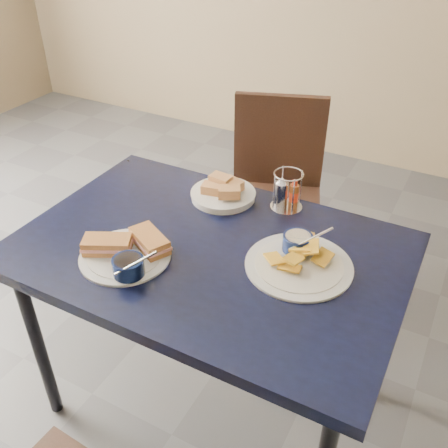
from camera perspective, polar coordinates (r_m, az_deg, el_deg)
The scene contains 7 objects.
ground at distance 1.99m, azimuth -5.98°, elevation -22.84°, with size 6.00×6.00×0.00m, color #4A4B4F.
dining_table at distance 1.57m, azimuth -1.66°, elevation -4.60°, with size 1.18×0.79×0.75m.
chair_far at distance 2.36m, azimuth 6.60°, elevation 4.78°, with size 0.53×0.53×0.89m.
sandwich_plate at distance 1.50m, azimuth -10.98°, elevation -3.10°, with size 0.30×0.27×0.12m.
plantain_plate at distance 1.48m, azimuth 8.53°, elevation -3.80°, with size 0.31×0.31×0.12m.
bread_basket at distance 1.75m, azimuth -0.08°, elevation 3.64°, with size 0.22×0.22×0.07m.
condiment_caddy at distance 1.70m, azimuth 7.10°, elevation 3.54°, with size 0.11×0.11×0.14m.
Camera 1 is at (0.67, -0.85, 1.67)m, focal length 40.00 mm.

